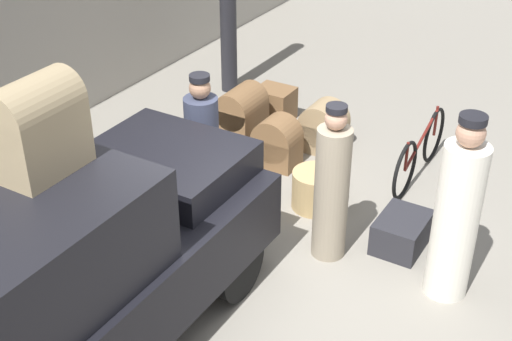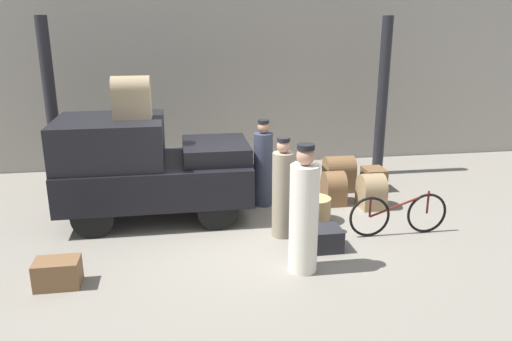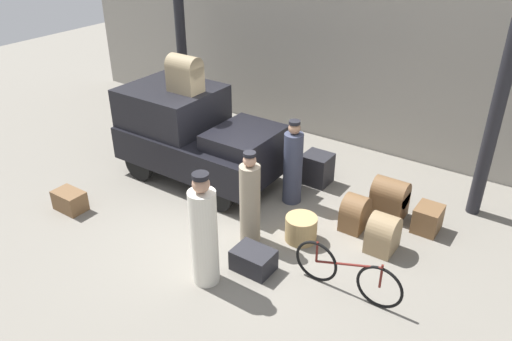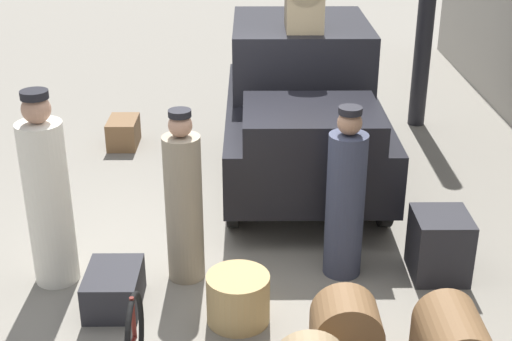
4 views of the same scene
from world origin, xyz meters
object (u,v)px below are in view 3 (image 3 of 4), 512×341
Objects in this scene: trunk_wicker_pale at (70,201)px; trunk_on_truck_roof at (185,73)px; porter_carrying_trunk at (204,234)px; trunk_large_brown at (383,234)px; suitcase_small_leather at (355,213)px; suitcase_tan_flat at (428,219)px; trunk_barrel_dark at (390,197)px; porter_lifting_near_truck at (293,166)px; truck at (195,133)px; trunk_umber_medium at (317,169)px; conductor_in_dark_uniform at (250,201)px; suitcase_black_upright at (253,260)px; bicycle at (347,273)px; wicker_basket at (301,228)px.

trunk_on_truck_roof is at bearing 68.42° from trunk_wicker_pale.
porter_carrying_trunk is 2.83× the size of trunk_large_brown.
suitcase_small_leather is 4.17m from trunk_on_truck_roof.
porter_carrying_trunk is 3.67× the size of suitcase_tan_flat.
porter_carrying_trunk is 3.70m from trunk_barrel_dark.
suitcase_small_leather is at bearing -5.81° from porter_lifting_near_truck.
truck is 3.35m from porter_carrying_trunk.
porter_carrying_trunk reaches higher than trunk_umber_medium.
conductor_in_dark_uniform is 3.30× the size of suitcase_tan_flat.
trunk_large_brown is 4.75m from trunk_on_truck_roof.
trunk_large_brown is at bearing -26.43° from suitcase_small_leather.
conductor_in_dark_uniform is 2.84× the size of trunk_wicker_pale.
porter_carrying_trunk is 4.04m from suitcase_tan_flat.
trunk_large_brown is (0.30, -1.05, -0.06)m from trunk_barrel_dark.
porter_lifting_near_truck is 2.65× the size of suitcase_black_upright.
bicycle is at bearing -54.16° from trunk_umber_medium.
trunk_on_truck_roof reaches higher than suitcase_black_upright.
suitcase_black_upright is at bearing 7.91° from trunk_wicker_pale.
trunk_on_truck_roof is at bearing 180.00° from truck.
trunk_large_brown reaches higher than trunk_wicker_pale.
trunk_barrel_dark is 4.52m from trunk_on_truck_roof.
truck is at bearing 151.15° from conductor_in_dark_uniform.
bicycle is at bearing -102.08° from suitcase_tan_flat.
trunk_umber_medium is at bearing 90.77° from porter_carrying_trunk.
wicker_basket is 0.33× the size of porter_lifting_near_truck.
trunk_large_brown is at bearing 27.63° from conductor_in_dark_uniform.
wicker_basket is at bearing -69.20° from trunk_umber_medium.
trunk_on_truck_roof is at bearing -154.00° from trunk_umber_medium.
trunk_wicker_pale is 0.82× the size of trunk_on_truck_roof.
trunk_barrel_dark is at bearing 63.84° from porter_carrying_trunk.
porter_lifting_near_truck is 3.30× the size of suitcase_tan_flat.
truck is 4.25m from trunk_large_brown.
trunk_wicker_pale is (-4.99, -3.21, -0.18)m from trunk_barrel_dark.
conductor_in_dark_uniform reaches higher than trunk_umber_medium.
wicker_basket is at bearing 68.72° from porter_carrying_trunk.
suitcase_tan_flat is (0.44, 0.97, -0.07)m from trunk_large_brown.
porter_lifting_near_truck is at bearing -161.15° from trunk_barrel_dark.
conductor_in_dark_uniform is at bearing 128.95° from suitcase_black_upright.
conductor_in_dark_uniform is (-1.91, 0.27, 0.41)m from bicycle.
suitcase_black_upright is at bearing -113.61° from trunk_barrel_dark.
trunk_wicker_pale is at bearing -161.21° from conductor_in_dark_uniform.
bicycle is at bearing -19.22° from trunk_on_truck_roof.
wicker_basket is at bearing -138.53° from suitcase_tan_flat.
suitcase_black_upright is at bearing -132.11° from trunk_large_brown.
trunk_umber_medium is (-0.01, 2.39, -0.45)m from conductor_in_dark_uniform.
truck is 3.13m from wicker_basket.
bicycle is at bearing 9.35° from trunk_wicker_pale.
porter_carrying_trunk is 3.16× the size of trunk_wicker_pale.
wicker_basket is 1.07× the size of suitcase_tan_flat.
porter_carrying_trunk reaches higher than bicycle.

